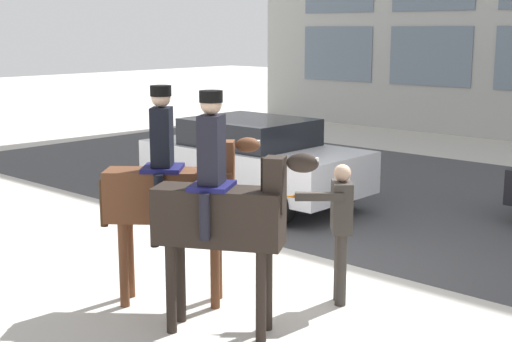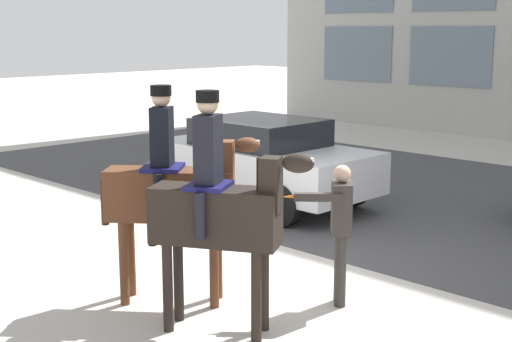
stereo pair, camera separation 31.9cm
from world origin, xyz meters
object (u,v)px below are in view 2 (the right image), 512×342
at_px(mounted_horse_lead, 172,190).
at_px(pedestrian_bystander, 340,223).
at_px(street_car_near_lane, 263,159).
at_px(mounted_horse_companion, 218,209).

distance_m(mounted_horse_lead, pedestrian_bystander, 1.98).
xyz_separation_m(pedestrian_bystander, street_car_near_lane, (-4.08, 2.99, -0.15)).
bearing_deg(mounted_horse_companion, mounted_horse_lead, 139.55).
xyz_separation_m(mounted_horse_companion, street_car_near_lane, (-3.63, 4.48, -0.51)).
relative_size(mounted_horse_lead, street_car_near_lane, 0.61).
height_order(mounted_horse_companion, street_car_near_lane, mounted_horse_companion).
relative_size(mounted_horse_lead, mounted_horse_companion, 1.00).
xyz_separation_m(mounted_horse_lead, street_car_near_lane, (-2.62, 4.27, -0.53)).
relative_size(mounted_horse_companion, street_car_near_lane, 0.61).
height_order(mounted_horse_lead, street_car_near_lane, mounted_horse_lead).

